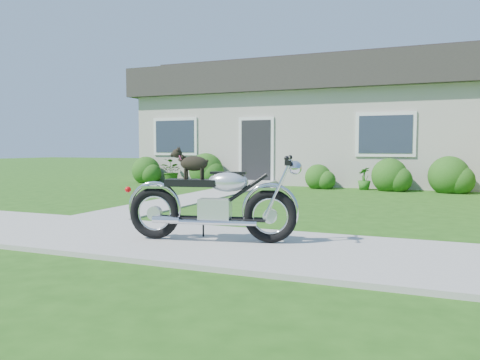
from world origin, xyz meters
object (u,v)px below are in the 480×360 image
object	(u,v)px
potted_plant_left	(172,171)
motorcycle_with_dog	(214,201)
house	(322,122)
potted_plant_right	(364,179)

from	to	relation	value
potted_plant_left	motorcycle_with_dog	bearing A→B (deg)	-56.71
house	potted_plant_right	distance (m)	4.38
house	potted_plant_right	world-z (taller)	house
potted_plant_right	motorcycle_with_dog	bearing A→B (deg)	-95.17
potted_plant_right	potted_plant_left	bearing A→B (deg)	180.00
potted_plant_right	house	bearing A→B (deg)	119.93
house	potted_plant_left	world-z (taller)	house
potted_plant_left	motorcycle_with_dog	distance (m)	10.19
house	potted_plant_left	bearing A→B (deg)	-141.80
potted_plant_left	potted_plant_right	size ratio (longest dim) A/B	1.30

